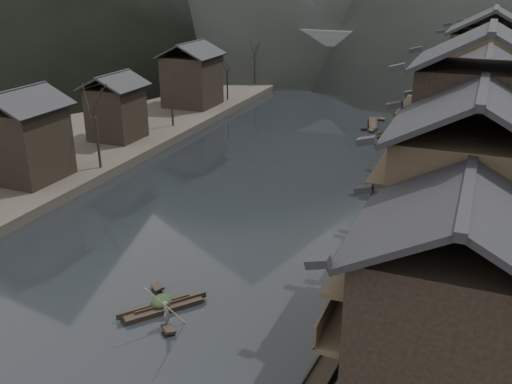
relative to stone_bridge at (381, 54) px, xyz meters
The scene contains 12 objects.
water 72.18m from the stone_bridge, 90.00° to the right, with size 300.00×300.00×0.00m, color black.
left_bank 47.64m from the stone_bridge, 137.56° to the right, with size 40.00×200.00×1.20m, color #2D2823.
stilt_houses 55.53m from the stone_bridge, 71.82° to the right, with size 9.00×67.60×16.43m.
left_houses 55.79m from the stone_bridge, 111.56° to the right, with size 8.10×53.20×8.73m.
bare_trees 51.86m from the stone_bridge, 109.14° to the right, with size 3.55×71.31×7.10m.
moored_sampans 52.93m from the stone_bridge, 76.85° to the right, with size 2.99×60.47×0.47m.
midriver_boats 30.95m from the stone_bridge, 80.05° to the right, with size 4.60×11.02×0.45m.
stone_bridge is the anchor object (origin of this frame).
hero_sampan 75.24m from the stone_bridge, 89.01° to the right, with size 4.03×4.74×0.44m.
cargo_heap 75.01m from the stone_bridge, 89.13° to the right, with size 1.18×1.54×0.71m, color black.
boatman 76.67m from the stone_bridge, 88.16° to the right, with size 0.56×0.37×1.54m, color #525254.
bamboo_pole 76.59m from the stone_bridge, 88.01° to the right, with size 0.06×0.06×4.45m, color #8C7A51.
Camera 1 is at (17.38, -27.94, 19.14)m, focal length 40.00 mm.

